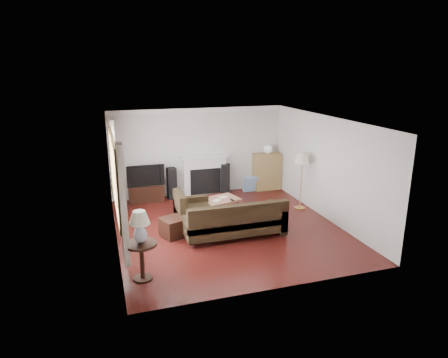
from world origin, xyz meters
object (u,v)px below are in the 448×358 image
object	(u,v)px
tv_stand	(146,193)
bookshelf	(267,171)
side_table	(142,261)
coffee_table	(215,209)
floor_lamp	(301,181)
sectional_sofa	(234,219)

from	to	relation	value
tv_stand	bookshelf	bearing A→B (deg)	0.45
bookshelf	side_table	distance (m)	6.01
coffee_table	floor_lamp	world-z (taller)	floor_lamp
bookshelf	floor_lamp	distance (m)	1.87
bookshelf	coffee_table	xyz separation A→B (m)	(-2.16, -1.81, -0.32)
bookshelf	floor_lamp	size ratio (longest dim) A/B	0.73
tv_stand	side_table	size ratio (longest dim) A/B	1.36
coffee_table	tv_stand	bearing A→B (deg)	113.84
bookshelf	sectional_sofa	bearing A→B (deg)	-124.77
bookshelf	side_table	xyz separation A→B (m)	(-4.22, -4.27, -0.21)
tv_stand	floor_lamp	distance (m)	4.24
sectional_sofa	side_table	distance (m)	2.50
tv_stand	side_table	world-z (taller)	side_table
sectional_sofa	side_table	size ratio (longest dim) A/B	3.48
sectional_sofa	coffee_table	distance (m)	1.19
tv_stand	coffee_table	bearing A→B (deg)	-50.41
tv_stand	bookshelf	size ratio (longest dim) A/B	0.85
floor_lamp	tv_stand	bearing A→B (deg)	154.27
side_table	tv_stand	bearing A→B (deg)	82.23
sectional_sofa	floor_lamp	world-z (taller)	floor_lamp
bookshelf	coffee_table	bearing A→B (deg)	-140.07
coffee_table	floor_lamp	bearing A→B (deg)	-16.86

